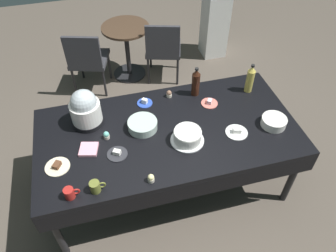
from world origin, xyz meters
TOP-DOWN VIEW (x-y plane):
  - ground at (0.00, 0.00)m, footprint 9.00×9.00m
  - potluck_table at (0.00, 0.00)m, footprint 2.20×1.10m
  - frosted_layer_cake at (0.12, -0.16)m, footprint 0.28×0.28m
  - slow_cooker at (-0.64, 0.26)m, footprint 0.27×0.27m
  - glass_salad_bowl at (-0.20, 0.08)m, footprint 0.25×0.25m
  - ceramic_snack_bowl at (0.88, -0.17)m, footprint 0.21×0.21m
  - dessert_plate_cream at (-0.91, -0.16)m, footprint 0.19×0.19m
  - dessert_plate_cobalt at (-0.12, 0.38)m, footprint 0.14×0.14m
  - dessert_plate_coral at (0.45, 0.23)m, footprint 0.15×0.15m
  - dessert_plate_charcoal at (-0.45, -0.15)m, footprint 0.16×0.16m
  - dessert_plate_white at (0.55, -0.18)m, footprint 0.19×0.19m
  - cupcake_rose at (-0.51, 0.04)m, footprint 0.05×0.05m
  - cupcake_mint at (0.12, 0.42)m, footprint 0.05×0.05m
  - cupcake_berry at (-0.25, -0.47)m, footprint 0.05×0.05m
  - soda_bottle_cola at (0.37, 0.39)m, footprint 0.08×0.08m
  - soda_bottle_ginger_ale at (0.87, 0.31)m, footprint 0.07×0.07m
  - coffee_mug_red at (-0.83, -0.45)m, footprint 0.11×0.07m
  - coffee_mug_olive at (-0.65, -0.45)m, footprint 0.12×0.08m
  - paper_napkin_stack at (-0.67, -0.05)m, footprint 0.17×0.17m
  - maroon_chair_left at (-0.57, 1.66)m, footprint 0.55×0.55m
  - maroon_chair_right at (0.38, 1.66)m, footprint 0.55×0.55m
  - round_cafe_table at (-0.05, 1.88)m, footprint 0.60×0.60m
  - water_cooler at (1.24, 2.09)m, footprint 0.32×0.32m

SIDE VIEW (x-z plane):
  - ground at x=0.00m, z-range 0.00..0.00m
  - maroon_chair_left at x=-0.57m, z-range 0.07..0.92m
  - maroon_chair_right at x=0.38m, z-range 0.07..0.92m
  - round_cafe_table at x=-0.05m, z-range 0.14..0.86m
  - water_cooler at x=1.24m, z-range -0.03..1.21m
  - potluck_table at x=0.00m, z-range 0.31..1.06m
  - dessert_plate_cream at x=-0.91m, z-range 0.74..0.78m
  - dessert_plate_charcoal at x=-0.45m, z-range 0.74..0.78m
  - dessert_plate_coral at x=0.45m, z-range 0.74..0.78m
  - dessert_plate_white at x=0.55m, z-range 0.74..0.79m
  - dessert_plate_cobalt at x=-0.12m, z-range 0.74..0.79m
  - paper_napkin_stack at x=-0.67m, z-range 0.75..0.77m
  - cupcake_rose at x=-0.51m, z-range 0.75..0.82m
  - cupcake_mint at x=0.12m, z-range 0.75..0.82m
  - cupcake_berry at x=-0.25m, z-range 0.75..0.82m
  - glass_salad_bowl at x=-0.20m, z-range 0.75..0.83m
  - ceramic_snack_bowl at x=0.88m, z-range 0.75..0.83m
  - coffee_mug_red at x=-0.83m, z-range 0.75..0.84m
  - coffee_mug_olive at x=-0.65m, z-range 0.75..0.84m
  - frosted_layer_cake at x=0.12m, z-range 0.75..0.86m
  - soda_bottle_ginger_ale at x=0.87m, z-range 0.74..1.03m
  - soda_bottle_cola at x=0.37m, z-range 0.74..1.03m
  - slow_cooker at x=-0.64m, z-range 0.74..1.08m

